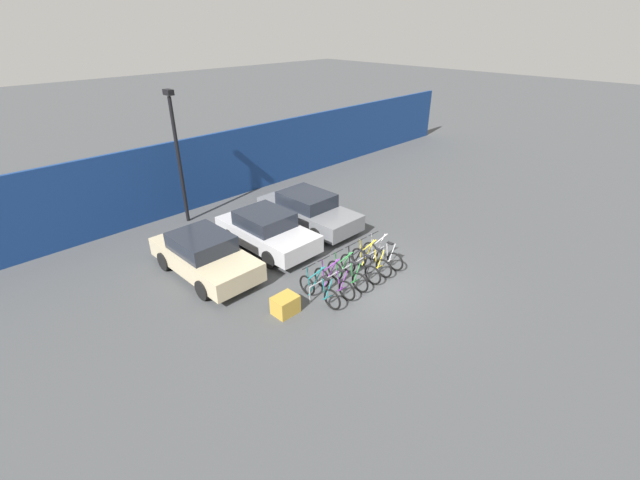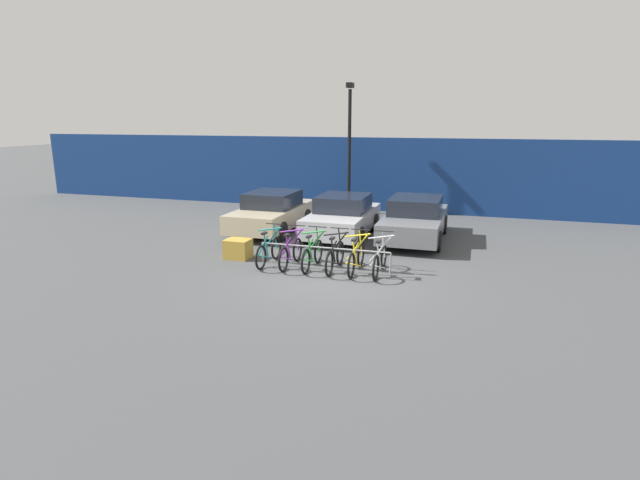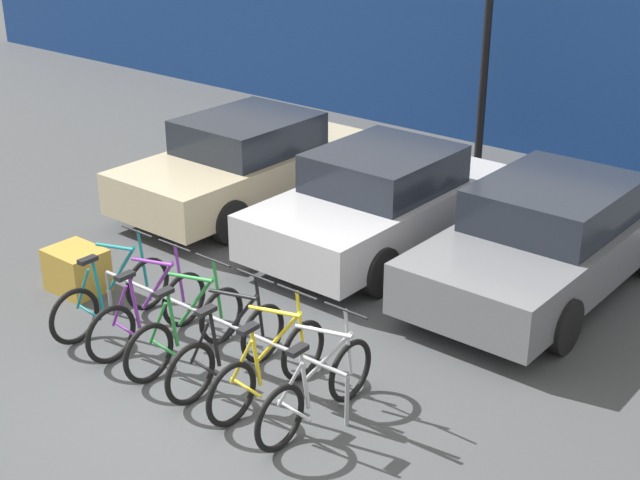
# 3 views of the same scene
# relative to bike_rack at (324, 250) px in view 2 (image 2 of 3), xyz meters

# --- Properties ---
(ground_plane) EXTENTS (120.00, 120.00, 0.00)m
(ground_plane) POSITION_rel_bike_rack_xyz_m (0.43, -0.67, -0.49)
(ground_plane) COLOR #424447
(hoarding_wall) EXTENTS (36.00, 0.16, 3.10)m
(hoarding_wall) POSITION_rel_bike_rack_xyz_m (0.43, 8.82, 1.06)
(hoarding_wall) COLOR navy
(hoarding_wall) RESTS_ON ground
(bike_rack) EXTENTS (3.60, 0.04, 0.57)m
(bike_rack) POSITION_rel_bike_rack_xyz_m (0.00, 0.00, 0.00)
(bike_rack) COLOR gray
(bike_rack) RESTS_ON ground
(bicycle_teal) EXTENTS (0.68, 1.71, 1.05)m
(bicycle_teal) POSITION_rel_bike_rack_xyz_m (-1.53, -0.15, -0.11)
(bicycle_teal) COLOR black
(bicycle_teal) RESTS_ON ground
(bicycle_purple) EXTENTS (0.68, 1.71, 1.05)m
(bicycle_purple) POSITION_rel_bike_rack_xyz_m (-0.89, -0.15, -0.11)
(bicycle_purple) COLOR black
(bicycle_purple) RESTS_ON ground
(bicycle_green) EXTENTS (0.68, 1.71, 1.05)m
(bicycle_green) POSITION_rel_bike_rack_xyz_m (-0.28, -0.15, -0.11)
(bicycle_green) COLOR black
(bicycle_green) RESTS_ON ground
(bicycle_black) EXTENTS (0.68, 1.71, 1.05)m
(bicycle_black) POSITION_rel_bike_rack_xyz_m (0.34, -0.15, -0.11)
(bicycle_black) COLOR black
(bicycle_black) RESTS_ON ground
(bicycle_yellow) EXTENTS (0.68, 1.71, 1.05)m
(bicycle_yellow) POSITION_rel_bike_rack_xyz_m (0.91, -0.15, -0.11)
(bicycle_yellow) COLOR black
(bicycle_yellow) RESTS_ON ground
(bicycle_silver) EXTENTS (0.68, 1.71, 1.05)m
(bicycle_silver) POSITION_rel_bike_rack_xyz_m (1.53, -0.15, -0.11)
(bicycle_silver) COLOR black
(bicycle_silver) RESTS_ON ground
(car_beige) EXTENTS (1.91, 4.16, 1.40)m
(car_beige) POSITION_rel_bike_rack_xyz_m (-3.04, 3.66, 0.21)
(car_beige) COLOR #C1B28E
(car_beige) RESTS_ON ground
(car_silver) EXTENTS (1.91, 4.02, 1.40)m
(car_silver) POSITION_rel_bike_rack_xyz_m (-0.46, 3.62, 0.21)
(car_silver) COLOR #B7B7BC
(car_silver) RESTS_ON ground
(car_grey) EXTENTS (1.91, 4.40, 1.40)m
(car_grey) POSITION_rel_bike_rack_xyz_m (1.89, 3.90, 0.21)
(car_grey) COLOR slate
(car_grey) RESTS_ON ground
(lamp_post) EXTENTS (0.24, 0.44, 5.25)m
(lamp_post) POSITION_rel_bike_rack_xyz_m (-1.33, 7.83, 2.49)
(lamp_post) COLOR black
(lamp_post) RESTS_ON ground
(cargo_crate) EXTENTS (0.70, 0.56, 0.55)m
(cargo_crate) POSITION_rel_bike_rack_xyz_m (-2.61, 0.15, -0.21)
(cargo_crate) COLOR #B28C33
(cargo_crate) RESTS_ON ground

